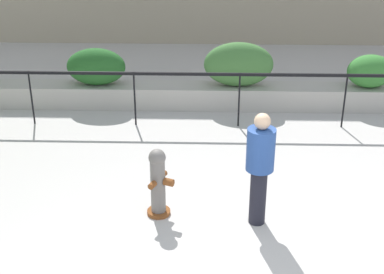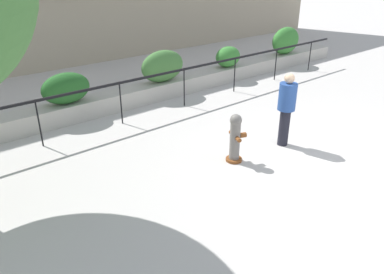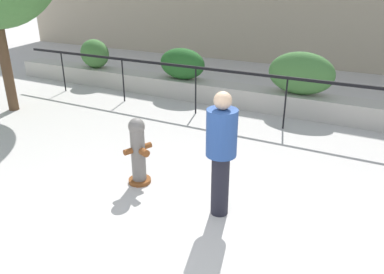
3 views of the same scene
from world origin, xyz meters
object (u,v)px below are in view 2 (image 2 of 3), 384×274
object	(u,v)px
hedge_bush_4	(286,41)
fire_hydrant	(235,138)
hedge_bush_3	(228,57)
hedge_bush_1	(66,88)
hedge_bush_2	(163,66)
pedestrian	(287,105)

from	to	relation	value
hedge_bush_4	fire_hydrant	distance (m)	8.86
hedge_bush_3	hedge_bush_4	size ratio (longest dim) A/B	0.68
hedge_bush_1	hedge_bush_4	bearing A→B (deg)	0.00
hedge_bush_1	hedge_bush_2	size ratio (longest dim) A/B	0.86
pedestrian	hedge_bush_4	bearing A→B (deg)	37.25
hedge_bush_4	pedestrian	xyz separation A→B (m)	(-6.15, -4.68, -0.05)
hedge_bush_4	pedestrian	bearing A→B (deg)	-142.75
hedge_bush_3	fire_hydrant	distance (m)	6.22
hedge_bush_2	hedge_bush_3	xyz separation A→B (m)	(2.89, 0.00, -0.13)
hedge_bush_1	fire_hydrant	world-z (taller)	hedge_bush_1
hedge_bush_1	fire_hydrant	distance (m)	4.85
fire_hydrant	pedestrian	bearing A→B (deg)	-6.84
hedge_bush_4	pedestrian	size ratio (longest dim) A/B	0.86
pedestrian	fire_hydrant	bearing A→B (deg)	173.16
pedestrian	hedge_bush_2	bearing A→B (deg)	90.81
hedge_bush_3	hedge_bush_4	xyz separation A→B (m)	(3.32, 0.00, 0.17)
fire_hydrant	hedge_bush_1	bearing A→B (deg)	111.42
hedge_bush_3	pedestrian	bearing A→B (deg)	-121.14
hedge_bush_3	hedge_bush_4	distance (m)	3.33
hedge_bush_2	hedge_bush_4	bearing A→B (deg)	0.00
hedge_bush_1	pedestrian	world-z (taller)	pedestrian
hedge_bush_2	hedge_bush_4	xyz separation A→B (m)	(6.22, 0.00, 0.05)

